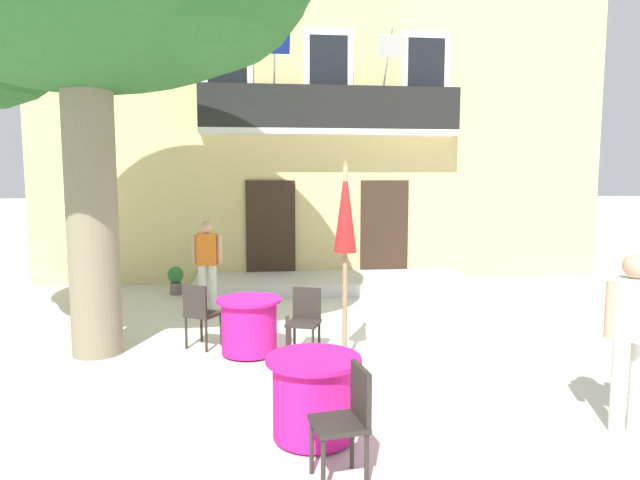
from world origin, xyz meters
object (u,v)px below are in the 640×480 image
cafe_chair_near_tree_1 (305,317)px  pedestrian_mid_plaza (631,332)px  cafe_umbrella (345,235)px  ground_planter_left (176,279)px  cafe_table_middle (314,397)px  cafe_chair_near_tree_0 (200,311)px  cafe_chair_middle_0 (348,415)px  pedestrian_near_entrance (207,260)px  cafe_chair_middle_1 (299,356)px  cafe_table_near_tree (249,326)px

cafe_chair_near_tree_1 → pedestrian_mid_plaza: 3.78m
cafe_umbrella → ground_planter_left: 5.58m
cafe_chair_near_tree_1 → cafe_table_middle: cafe_chair_near_tree_1 is taller
cafe_chair_near_tree_0 → pedestrian_mid_plaza: pedestrian_mid_plaza is taller
cafe_chair_middle_0 → pedestrian_near_entrance: size_ratio=0.57×
cafe_chair_middle_0 → ground_planter_left: bearing=107.8°
cafe_table_middle → cafe_umbrella: cafe_umbrella is taller
cafe_chair_middle_1 → cafe_chair_near_tree_1: bearing=82.8°
cafe_chair_near_tree_0 → cafe_chair_middle_0: same height
cafe_table_middle → cafe_chair_middle_0: bearing=-75.2°
cafe_table_middle → cafe_umbrella: bearing=72.8°
cafe_chair_middle_1 → cafe_umbrella: (0.66, 1.12, 1.14)m
cafe_table_middle → cafe_chair_middle_1: 0.77m
pedestrian_mid_plaza → cafe_chair_middle_0: bearing=-168.7°
cafe_chair_near_tree_0 → cafe_chair_middle_1: (1.21, -2.09, 0.00)m
ground_planter_left → cafe_table_middle: bearing=-71.9°
ground_planter_left → pedestrian_mid_plaza: 8.45m
pedestrian_mid_plaza → cafe_chair_near_tree_0: bearing=144.2°
cafe_chair_near_tree_0 → pedestrian_near_entrance: pedestrian_near_entrance is taller
cafe_chair_middle_0 → cafe_table_near_tree: bearing=103.9°
cafe_chair_middle_0 → cafe_chair_near_tree_0: bearing=112.5°
cafe_table_near_tree → cafe_chair_near_tree_0: cafe_chair_near_tree_0 is taller
cafe_table_near_tree → cafe_chair_middle_0: (0.80, -3.24, 0.14)m
cafe_chair_near_tree_0 → pedestrian_mid_plaza: (4.19, -3.03, 0.42)m
cafe_umbrella → cafe_table_middle: bearing=-107.2°
cafe_umbrella → cafe_table_near_tree: bearing=151.7°
cafe_table_near_tree → cafe_chair_middle_0: cafe_chair_middle_0 is taller
cafe_chair_near_tree_0 → cafe_chair_middle_0: size_ratio=1.00×
cafe_umbrella → ground_planter_left: size_ratio=4.46×
cafe_table_middle → cafe_chair_middle_1: (-0.08, 0.75, 0.14)m
cafe_umbrella → ground_planter_left: cafe_umbrella is taller
cafe_chair_near_tree_0 → cafe_umbrella: bearing=-27.5°
cafe_table_middle → cafe_umbrella: 2.34m
cafe_chair_near_tree_0 → ground_planter_left: bearing=103.0°
cafe_chair_near_tree_0 → cafe_chair_near_tree_1: same height
cafe_chair_middle_1 → ground_planter_left: 6.17m
cafe_chair_near_tree_0 → ground_planter_left: (-0.86, 3.71, -0.21)m
ground_planter_left → cafe_chair_middle_1: bearing=-70.4°
cafe_chair_near_tree_1 → pedestrian_near_entrance: (-1.50, 2.82, 0.37)m
cafe_chair_near_tree_1 → pedestrian_mid_plaza: (2.78, -2.52, 0.42)m
cafe_table_near_tree → pedestrian_near_entrance: (-0.77, 2.64, 0.51)m
cafe_table_near_tree → cafe_chair_near_tree_1: 0.77m
cafe_chair_near_tree_1 → pedestrian_near_entrance: pedestrian_near_entrance is taller
cafe_table_near_tree → pedestrian_mid_plaza: size_ratio=0.52×
cafe_chair_middle_1 → pedestrian_mid_plaza: bearing=-17.4°
cafe_chair_near_tree_1 → ground_planter_left: 4.80m
cafe_table_near_tree → cafe_chair_near_tree_1: bearing=-13.8°
cafe_chair_near_tree_1 → pedestrian_mid_plaza: size_ratio=0.54×
cafe_table_middle → cafe_chair_near_tree_0: bearing=114.4°
cafe_chair_middle_0 → cafe_table_middle: bearing=104.8°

